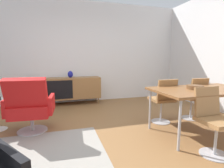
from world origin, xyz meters
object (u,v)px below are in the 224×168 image
vase_cobalt (70,74)px  wooden_bowl_on_table (195,87)px  dining_table (202,91)px  lounge_chair_red (30,105)px  dining_chair_front_left (213,118)px  sideboard (70,88)px  dining_chair_back_left (163,99)px  dining_chair_back_right (194,97)px

vase_cobalt → wooden_bowl_on_table: (1.79, -2.50, -0.04)m
dining_table → wooden_bowl_on_table: bearing=169.7°
vase_cobalt → lounge_chair_red: (-0.76, -1.72, -0.34)m
dining_table → dining_chair_front_left: dining_chair_front_left is taller
sideboard → vase_cobalt: bearing=5.6°
dining_chair_back_left → vase_cobalt: bearing=128.6°
sideboard → wooden_bowl_on_table: wooden_bowl_on_table is taller
sideboard → dining_chair_back_left: size_ratio=1.87×
wooden_bowl_on_table → dining_chair_back_left: 0.65m
sideboard → wooden_bowl_on_table: size_ratio=6.15×
vase_cobalt → dining_chair_back_left: vase_cobalt is taller
sideboard → dining_chair_front_left: (1.59, -3.09, 0.03)m
lounge_chair_red → wooden_bowl_on_table: bearing=-17.1°
vase_cobalt → dining_chair_back_left: size_ratio=0.21×
dining_table → dining_chair_back_right: (0.35, 0.56, -0.23)m
vase_cobalt → wooden_bowl_on_table: size_ratio=0.68×
vase_cobalt → wooden_bowl_on_table: 3.08m
dining_table → dining_chair_back_right: dining_chair_back_right is taller
dining_chair_back_right → dining_chair_front_left: bearing=-122.1°
dining_table → dining_chair_front_left: size_ratio=1.87×
dining_chair_front_left → dining_chair_back_right: 1.32m
wooden_bowl_on_table → lounge_chair_red: 2.69m
dining_table → lounge_chair_red: bearing=163.3°
dining_table → wooden_bowl_on_table: 0.15m
sideboard → lounge_chair_red: bearing=-113.4°
dining_chair_front_left → dining_chair_back_left: 1.12m
vase_cobalt → dining_chair_front_left: 3.48m
wooden_bowl_on_table → dining_chair_front_left: dining_chair_front_left is taller
sideboard → dining_chair_back_right: size_ratio=1.87×
sideboard → dining_chair_back_left: (1.59, -1.97, 0.03)m
sideboard → wooden_bowl_on_table: 3.11m
sideboard → dining_chair_back_right: bearing=-40.6°
sideboard → vase_cobalt: 0.37m
vase_cobalt → dining_chair_back_right: vase_cobalt is taller
dining_chair_front_left → dining_table: bearing=58.0°
vase_cobalt → dining_table: size_ratio=0.11×
dining_chair_front_left → dining_chair_back_left: same height
dining_chair_back_left → lounge_chair_red: (-2.33, 0.25, -0.00)m
dining_chair_front_left → lounge_chair_red: (-2.34, 1.37, -0.00)m
vase_cobalt → dining_chair_front_left: bearing=-63.0°
dining_table → lounge_chair_red: size_ratio=1.69×
vase_cobalt → dining_table: vase_cobalt is taller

